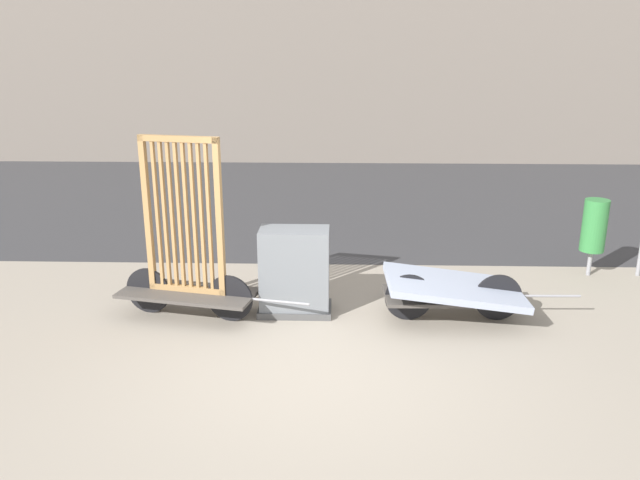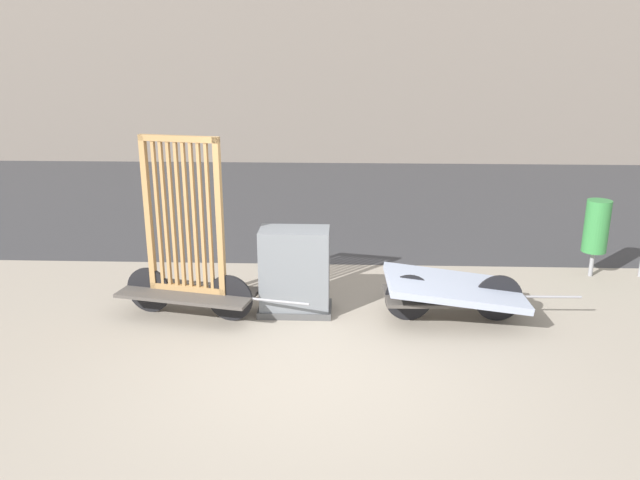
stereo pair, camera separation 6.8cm
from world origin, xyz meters
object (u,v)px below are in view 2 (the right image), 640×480
bike_cart_with_bedframe (187,260)px  bike_cart_with_mattress (454,290)px  trash_bin (597,227)px  utility_cabinet (295,274)px

bike_cart_with_bedframe → bike_cart_with_mattress: bike_cart_with_bedframe is taller
bike_cart_with_bedframe → trash_bin: (5.44, 1.63, 0.01)m
bike_cart_with_mattress → trash_bin: 2.79m
utility_cabinet → trash_bin: (4.16, 1.46, 0.24)m
bike_cart_with_mattress → utility_cabinet: (-1.92, 0.17, 0.11)m
bike_cart_with_bedframe → utility_cabinet: size_ratio=2.20×
bike_cart_with_mattress → trash_bin: (2.24, 1.63, 0.35)m
bike_cart_with_bedframe → bike_cart_with_mattress: 3.22m
trash_bin → bike_cart_with_mattress: bearing=-144.1°
bike_cart_with_mattress → utility_cabinet: bearing=173.7°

